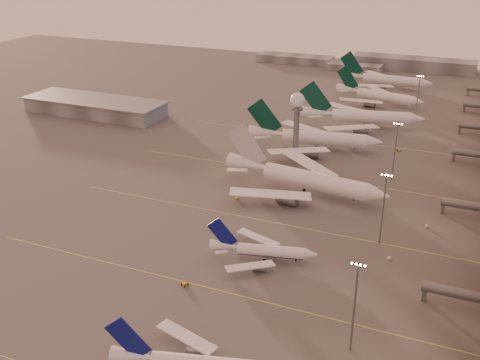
% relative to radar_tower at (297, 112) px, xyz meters
% --- Properties ---
extents(ground, '(700.00, 700.00, 0.00)m').
position_rel_radar_tower_xyz_m(ground, '(-5.00, -120.00, -20.95)').
color(ground, '#4E4C4C').
rests_on(ground, ground).
extents(taxiway_markings, '(180.00, 185.25, 0.02)m').
position_rel_radar_tower_xyz_m(taxiway_markings, '(25.00, -64.00, -20.94)').
color(taxiway_markings, '#EEE654').
rests_on(taxiway_markings, ground).
extents(hangar, '(82.00, 27.00, 8.50)m').
position_rel_radar_tower_xyz_m(hangar, '(-125.00, 20.00, -16.63)').
color(hangar, '#5A5C61').
rests_on(hangar, ground).
extents(radar_tower, '(6.40, 6.40, 31.10)m').
position_rel_radar_tower_xyz_m(radar_tower, '(0.00, 0.00, 0.00)').
color(radar_tower, slate).
rests_on(radar_tower, ground).
extents(mast_a, '(3.60, 0.56, 25.00)m').
position_rel_radar_tower_xyz_m(mast_a, '(53.00, -120.00, -7.21)').
color(mast_a, slate).
rests_on(mast_a, ground).
extents(mast_b, '(3.60, 0.56, 25.00)m').
position_rel_radar_tower_xyz_m(mast_b, '(50.00, -65.00, -7.21)').
color(mast_b, slate).
rests_on(mast_b, ground).
extents(mast_c, '(3.60, 0.56, 25.00)m').
position_rel_radar_tower_xyz_m(mast_c, '(45.00, -10.00, -7.21)').
color(mast_c, slate).
rests_on(mast_c, ground).
extents(mast_d, '(3.60, 0.56, 25.00)m').
position_rel_radar_tower_xyz_m(mast_d, '(43.00, 80.00, -7.21)').
color(mast_d, slate).
rests_on(mast_d, ground).
extents(distant_horizon, '(165.00, 37.50, 9.00)m').
position_rel_radar_tower_xyz_m(distant_horizon, '(-2.38, 205.14, -17.06)').
color(distant_horizon, '#5A5C61').
rests_on(distant_horizon, ground).
extents(narrowbody_mid, '(33.74, 26.61, 13.40)m').
position_rel_radar_tower_xyz_m(narrowbody_mid, '(18.68, -89.67, -18.24)').
color(narrowbody_mid, white).
rests_on(narrowbody_mid, ground).
extents(widebody_white, '(68.55, 54.59, 24.18)m').
position_rel_radar_tower_xyz_m(widebody_white, '(15.45, -36.28, -16.76)').
color(widebody_white, white).
rests_on(widebody_white, ground).
extents(greentail_a, '(63.06, 50.50, 23.09)m').
position_rel_radar_tower_xyz_m(greentail_a, '(5.24, 12.90, -16.87)').
color(greentail_a, white).
rests_on(greentail_a, ground).
extents(greentail_b, '(64.12, 51.20, 23.66)m').
position_rel_radar_tower_xyz_m(greentail_b, '(18.69, 55.29, -16.77)').
color(greentail_b, white).
rests_on(greentail_b, ground).
extents(greentail_c, '(55.18, 44.05, 20.38)m').
position_rel_radar_tower_xyz_m(greentail_c, '(18.39, 104.99, -17.35)').
color(greentail_c, white).
rests_on(greentail_c, ground).
extents(greentail_d, '(61.66, 49.78, 22.39)m').
position_rel_radar_tower_xyz_m(greentail_d, '(15.24, 145.69, -16.99)').
color(greentail_d, white).
rests_on(greentail_d, ground).
extents(gsv_tug_mid, '(4.12, 3.20, 1.03)m').
position_rel_radar_tower_xyz_m(gsv_tug_mid, '(3.17, -111.68, -20.42)').
color(gsv_tug_mid, yellow).
rests_on(gsv_tug_mid, ground).
extents(gsv_truck_b, '(5.30, 3.08, 2.02)m').
position_rel_radar_tower_xyz_m(gsv_truck_b, '(55.02, -74.25, -19.92)').
color(gsv_truck_b, silver).
rests_on(gsv_truck_b, ground).
extents(gsv_truck_c, '(4.04, 5.07, 1.97)m').
position_rel_radar_tower_xyz_m(gsv_truck_c, '(-5.95, -52.65, -19.95)').
color(gsv_truck_c, yellow).
rests_on(gsv_truck_c, ground).
extents(gsv_catering_b, '(4.90, 2.42, 3.97)m').
position_rel_radar_tower_xyz_m(gsv_catering_b, '(63.16, -47.97, -18.96)').
color(gsv_catering_b, silver).
rests_on(gsv_catering_b, ground).
extents(gsv_tug_far, '(4.24, 4.25, 1.07)m').
position_rel_radar_tower_xyz_m(gsv_tug_far, '(21.45, -19.67, -20.40)').
color(gsv_tug_far, slate).
rests_on(gsv_tug_far, ground).
extents(gsv_truck_d, '(2.74, 5.39, 2.08)m').
position_rel_radar_tower_xyz_m(gsv_truck_d, '(-36.30, 15.00, -19.89)').
color(gsv_truck_d, silver).
rests_on(gsv_truck_d, ground).
extents(gsv_tug_hangar, '(3.76, 2.94, 0.94)m').
position_rel_radar_tower_xyz_m(gsv_tug_hangar, '(42.82, 25.25, -20.46)').
color(gsv_tug_hangar, yellow).
rests_on(gsv_tug_hangar, ground).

